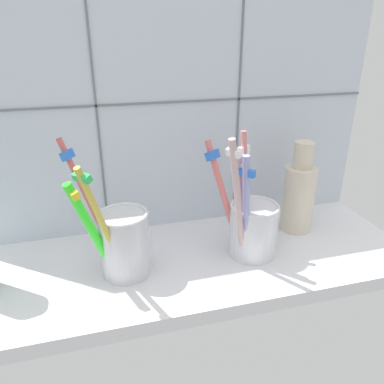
{
  "coord_description": "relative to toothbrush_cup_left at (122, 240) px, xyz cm",
  "views": [
    {
      "loc": [
        -11.68,
        -43.63,
        32.08
      ],
      "look_at": [
        0.0,
        -0.85,
        12.66
      ],
      "focal_mm": 35.26,
      "sensor_mm": 36.0,
      "label": 1
    }
  ],
  "objects": [
    {
      "name": "counter_slab",
      "position": [
        9.36,
        0.93,
        -6.0
      ],
      "size": [
        64.0,
        22.0,
        2.0
      ],
      "primitive_type": "cube",
      "color": "silver",
      "rests_on": "ground"
    },
    {
      "name": "tile_wall_back",
      "position": [
        9.36,
        12.93,
        15.5
      ],
      "size": [
        64.0,
        2.2,
        45.0
      ],
      "color": "silver",
      "rests_on": "ground"
    },
    {
      "name": "toothbrush_cup_left",
      "position": [
        0.0,
        0.0,
        0.0
      ],
      "size": [
        10.33,
        10.26,
        17.98
      ],
      "color": "silver",
      "rests_on": "counter_slab"
    },
    {
      "name": "toothbrush_cup_right",
      "position": [
        17.88,
        0.11,
        -0.04
      ],
      "size": [
        9.49,
        10.5,
        18.48
      ],
      "color": "silver",
      "rests_on": "counter_slab"
    },
    {
      "name": "ceramic_vase",
      "position": [
        28.05,
        4.93,
        1.13
      ],
      "size": [
        4.9,
        4.9,
        14.53
      ],
      "color": "beige",
      "rests_on": "counter_slab"
    }
  ]
}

